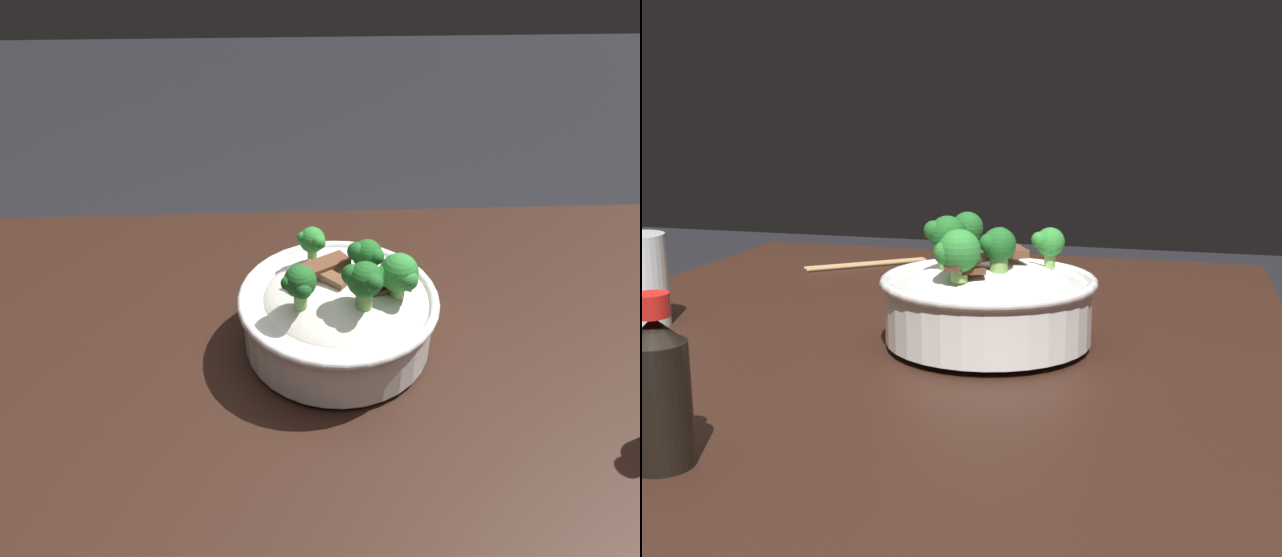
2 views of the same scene
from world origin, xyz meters
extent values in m
cube|color=black|center=(0.00, 0.00, 0.73)|extent=(1.41, 0.93, 0.04)
cube|color=black|center=(0.64, -0.40, 0.35)|extent=(0.06, 0.06, 0.71)
cube|color=black|center=(0.64, 0.40, 0.35)|extent=(0.06, 0.06, 0.71)
cylinder|color=white|center=(0.13, -0.12, 0.75)|extent=(0.11, 0.11, 0.01)
cylinder|color=white|center=(0.13, -0.12, 0.79)|extent=(0.24, 0.24, 0.07)
torus|color=white|center=(0.13, -0.12, 0.83)|extent=(0.25, 0.25, 0.01)
ellipsoid|color=white|center=(0.13, -0.12, 0.81)|extent=(0.19, 0.19, 0.07)
cube|color=brown|center=(0.14, -0.12, 0.86)|extent=(0.06, 0.05, 0.02)
cube|color=brown|center=(0.15, -0.13, 0.86)|extent=(0.07, 0.06, 0.01)
cube|color=brown|center=(0.07, -0.11, 0.86)|extent=(0.07, 0.04, 0.01)
cube|color=#563323|center=(0.09, -0.10, 0.84)|extent=(0.08, 0.05, 0.02)
cylinder|color=#6BA84C|center=(0.10, -0.07, 0.85)|extent=(0.02, 0.02, 0.03)
sphere|color=#1E6023|center=(0.10, -0.07, 0.88)|extent=(0.04, 0.04, 0.04)
sphere|color=#1E6023|center=(0.12, -0.08, 0.89)|extent=(0.02, 0.02, 0.02)
sphere|color=#1E6023|center=(0.10, -0.06, 0.89)|extent=(0.02, 0.02, 0.02)
cylinder|color=#7AB256|center=(0.16, -0.18, 0.85)|extent=(0.01, 0.01, 0.02)
sphere|color=#2D8433|center=(0.16, -0.18, 0.87)|extent=(0.03, 0.03, 0.03)
sphere|color=#2D8433|center=(0.17, -0.18, 0.87)|extent=(0.02, 0.02, 0.02)
sphere|color=#2D8433|center=(0.15, -0.17, 0.87)|extent=(0.02, 0.02, 0.02)
cylinder|color=#7AB256|center=(0.09, -0.14, 0.85)|extent=(0.02, 0.02, 0.02)
sphere|color=#1E6023|center=(0.09, -0.14, 0.87)|extent=(0.04, 0.04, 0.04)
sphere|color=#1E6023|center=(0.11, -0.13, 0.88)|extent=(0.02, 0.02, 0.02)
sphere|color=#1E6023|center=(0.08, -0.13, 0.88)|extent=(0.02, 0.02, 0.02)
cylinder|color=#7AB256|center=(0.17, -0.08, 0.85)|extent=(0.02, 0.02, 0.03)
sphere|color=#1E6023|center=(0.17, -0.08, 0.88)|extent=(0.04, 0.04, 0.04)
sphere|color=#1E6023|center=(0.19, -0.07, 0.88)|extent=(0.02, 0.02, 0.02)
sphere|color=#1E6023|center=(0.17, -0.07, 0.88)|extent=(0.02, 0.02, 0.02)
cylinder|color=#7AB256|center=(0.06, -0.10, 0.85)|extent=(0.02, 0.02, 0.02)
sphere|color=#2D8433|center=(0.06, -0.10, 0.87)|extent=(0.05, 0.05, 0.05)
sphere|color=#2D8433|center=(0.07, -0.10, 0.87)|extent=(0.03, 0.03, 0.03)
sphere|color=#2D8433|center=(0.05, -0.09, 0.87)|extent=(0.03, 0.03, 0.03)
cylinder|color=#9E7A4C|center=(0.52, 0.19, 0.75)|extent=(0.14, 0.17, 0.01)
cylinder|color=#9E7A4C|center=(0.53, 0.19, 0.75)|extent=(0.14, 0.17, 0.01)
cylinder|color=black|center=(-0.24, 0.06, 0.80)|extent=(0.05, 0.05, 0.10)
cone|color=black|center=(-0.24, 0.06, 0.86)|extent=(0.04, 0.04, 0.02)
cylinder|color=red|center=(-0.24, 0.06, 0.88)|extent=(0.03, 0.03, 0.02)
camera|label=1|loc=(0.17, 0.43, 1.25)|focal=31.68mm
camera|label=2|loc=(-0.75, -0.32, 1.03)|focal=45.71mm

